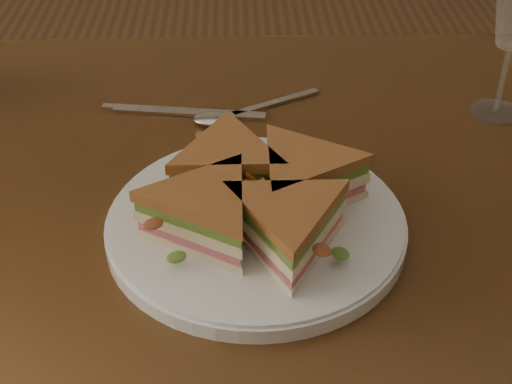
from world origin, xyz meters
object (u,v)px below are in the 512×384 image
(spoon, at_px, (228,115))
(knife, at_px, (178,112))
(table, at_px, (210,254))
(sandwich_wedges, at_px, (256,196))
(plate, at_px, (256,225))

(spoon, relative_size, knife, 0.78)
(table, xyz_separation_m, knife, (-0.04, 0.17, 0.10))
(table, relative_size, sandwich_wedges, 4.18)
(plate, distance_m, knife, 0.26)
(table, height_order, sandwich_wedges, sandwich_wedges)
(plate, height_order, spoon, plate)
(plate, xyz_separation_m, spoon, (-0.03, 0.23, -0.00))
(sandwich_wedges, relative_size, knife, 1.34)
(sandwich_wedges, xyz_separation_m, spoon, (-0.03, 0.23, -0.04))
(spoon, bearing_deg, table, -127.31)
(knife, bearing_deg, sandwich_wedges, -60.66)
(plate, bearing_deg, spoon, 97.00)
(plate, height_order, sandwich_wedges, sandwich_wedges)
(table, relative_size, knife, 5.59)
(table, bearing_deg, sandwich_wedges, -55.72)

